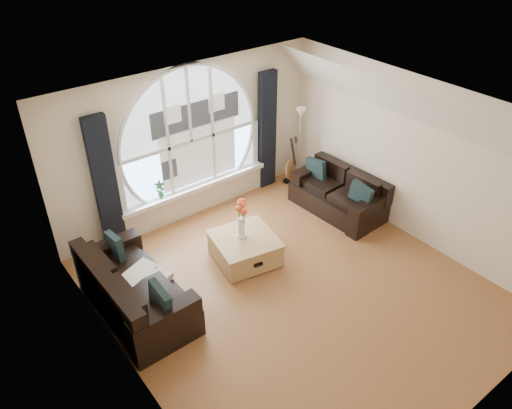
# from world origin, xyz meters

# --- Properties ---
(ground) EXTENTS (5.00, 5.50, 0.01)m
(ground) POSITION_xyz_m (0.00, 0.00, 0.00)
(ground) COLOR brown
(ground) RESTS_ON ground
(ceiling) EXTENTS (5.00, 5.50, 0.01)m
(ceiling) POSITION_xyz_m (0.00, 0.00, 2.70)
(ceiling) COLOR silver
(ceiling) RESTS_ON ground
(wall_back) EXTENTS (5.00, 0.01, 2.70)m
(wall_back) POSITION_xyz_m (0.00, 2.75, 1.35)
(wall_back) COLOR beige
(wall_back) RESTS_ON ground
(wall_front) EXTENTS (5.00, 0.01, 2.70)m
(wall_front) POSITION_xyz_m (0.00, -2.75, 1.35)
(wall_front) COLOR beige
(wall_front) RESTS_ON ground
(wall_left) EXTENTS (0.01, 5.50, 2.70)m
(wall_left) POSITION_xyz_m (-2.50, 0.00, 1.35)
(wall_left) COLOR beige
(wall_left) RESTS_ON ground
(wall_right) EXTENTS (0.01, 5.50, 2.70)m
(wall_right) POSITION_xyz_m (2.50, 0.00, 1.35)
(wall_right) COLOR beige
(wall_right) RESTS_ON ground
(attic_slope) EXTENTS (0.92, 5.50, 0.72)m
(attic_slope) POSITION_xyz_m (2.20, 0.00, 2.35)
(attic_slope) COLOR silver
(attic_slope) RESTS_ON ground
(arched_window) EXTENTS (2.60, 0.06, 2.15)m
(arched_window) POSITION_xyz_m (0.00, 2.72, 1.62)
(arched_window) COLOR silver
(arched_window) RESTS_ON wall_back
(window_sill) EXTENTS (2.90, 0.22, 0.08)m
(window_sill) POSITION_xyz_m (0.00, 2.65, 0.51)
(window_sill) COLOR white
(window_sill) RESTS_ON wall_back
(window_frame) EXTENTS (2.76, 0.08, 2.15)m
(window_frame) POSITION_xyz_m (0.00, 2.69, 1.62)
(window_frame) COLOR white
(window_frame) RESTS_ON wall_back
(neighbor_house) EXTENTS (1.70, 0.02, 1.50)m
(neighbor_house) POSITION_xyz_m (0.15, 2.71, 1.50)
(neighbor_house) COLOR silver
(neighbor_house) RESTS_ON wall_back
(curtain_left) EXTENTS (0.35, 0.12, 2.30)m
(curtain_left) POSITION_xyz_m (-1.60, 2.63, 1.15)
(curtain_left) COLOR black
(curtain_left) RESTS_ON ground
(curtain_right) EXTENTS (0.35, 0.12, 2.30)m
(curtain_right) POSITION_xyz_m (1.60, 2.63, 1.15)
(curtain_right) COLOR black
(curtain_right) RESTS_ON ground
(sofa_left) EXTENTS (1.00, 1.95, 0.86)m
(sofa_left) POSITION_xyz_m (-1.99, 1.03, 0.40)
(sofa_left) COLOR black
(sofa_left) RESTS_ON ground
(sofa_right) EXTENTS (0.94, 1.74, 0.75)m
(sofa_right) POSITION_xyz_m (2.03, 1.11, 0.40)
(sofa_right) COLOR black
(sofa_right) RESTS_ON ground
(coffee_chest) EXTENTS (1.11, 1.11, 0.46)m
(coffee_chest) POSITION_xyz_m (-0.14, 1.01, 0.23)
(coffee_chest) COLOR #A57944
(coffee_chest) RESTS_ON ground
(throw_blanket) EXTENTS (0.71, 0.71, 0.10)m
(throw_blanket) POSITION_xyz_m (-1.83, 1.03, 0.50)
(throw_blanket) COLOR silver
(throw_blanket) RESTS_ON sofa_left
(vase_flowers) EXTENTS (0.24, 0.24, 0.70)m
(vase_flowers) POSITION_xyz_m (-0.15, 1.08, 0.81)
(vase_flowers) COLOR white
(vase_flowers) RESTS_ON coffee_chest
(floor_lamp) EXTENTS (0.24, 0.24, 1.60)m
(floor_lamp) POSITION_xyz_m (2.09, 2.26, 0.80)
(floor_lamp) COLOR #B2B2B2
(floor_lamp) RESTS_ON ground
(guitar) EXTENTS (0.42, 0.34, 1.06)m
(guitar) POSITION_xyz_m (2.00, 2.37, 0.53)
(guitar) COLOR brown
(guitar) RESTS_ON ground
(potted_plant) EXTENTS (0.20, 0.17, 0.33)m
(potted_plant) POSITION_xyz_m (-0.69, 2.65, 0.71)
(potted_plant) COLOR #1E6023
(potted_plant) RESTS_ON window_sill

